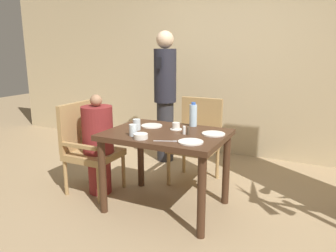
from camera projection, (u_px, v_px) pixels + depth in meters
ground_plane at (166, 207)px, 3.21m from camera, size 16.00×16.00×0.00m
wall_back at (228, 57)px, 4.60m from camera, size 8.00×0.06×2.80m
dining_table at (166, 144)px, 3.06m from camera, size 1.10×0.81×0.76m
chair_left_side at (88, 145)px, 3.49m from camera, size 0.50×0.50×0.96m
diner_in_left_chair at (98, 143)px, 3.42m from camera, size 0.32×0.32×1.06m
chair_far_side at (197, 137)px, 3.78m from camera, size 0.50×0.50×0.96m
standing_host at (165, 93)px, 4.36m from camera, size 0.30×0.33×1.74m
plate_main_left at (191, 142)px, 2.70m from camera, size 0.21×0.21×0.01m
plate_main_right at (213, 134)px, 2.95m from camera, size 0.21×0.21×0.01m
plate_dessert_center at (152, 126)px, 3.26m from camera, size 0.21×0.21×0.01m
teacup_with_saucer at (176, 127)px, 3.12m from camera, size 0.12×0.12×0.07m
bowl_small at (141, 136)px, 2.81m from camera, size 0.12×0.12×0.05m
water_bottle at (193, 115)px, 3.24m from camera, size 0.08×0.08×0.24m
glass_tall_near at (137, 124)px, 3.11m from camera, size 0.07×0.07×0.10m
glass_tall_mid at (133, 130)px, 2.90m from camera, size 0.07×0.07×0.10m
salt_shaker at (184, 130)px, 2.95m from camera, size 0.03×0.03×0.08m
pepper_shaker at (188, 131)px, 2.94m from camera, size 0.03×0.03×0.07m
fork_beside_plate at (168, 141)px, 2.73m from camera, size 0.19×0.09×0.00m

